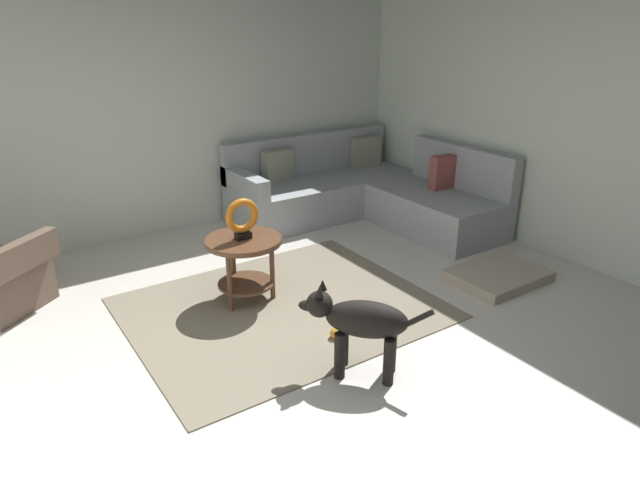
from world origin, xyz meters
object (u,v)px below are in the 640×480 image
sectional_couch (363,194)px  dog_bed_mat (498,275)px  torus_sculpture (242,218)px  side_table (244,253)px  dog_toy_ball (336,333)px  dog (360,322)px

sectional_couch → dog_bed_mat: sectional_couch is taller
sectional_couch → torus_sculpture: 2.30m
dog_bed_mat → side_table: bearing=155.6°
side_table → torus_sculpture: torus_sculpture is taller
side_table → dog_toy_ball: bearing=-73.7°
torus_sculpture → dog_toy_ball: torus_sculpture is taller
sectional_couch → dog_bed_mat: size_ratio=2.81×
sectional_couch → dog: 2.99m
dog → dog_toy_ball: (0.12, 0.42, -0.33)m
dog → dog_toy_ball: dog is taller
side_table → dog: 1.32m
torus_sculpture → dog_toy_ball: (0.26, -0.89, -0.67)m
dog_bed_mat → torus_sculpture: bearing=155.6°
sectional_couch → dog_toy_ball: sectional_couch is taller
side_table → torus_sculpture: bearing=-86.6°
side_table → dog_bed_mat: side_table is taller
torus_sculpture → dog_bed_mat: 2.29m
sectional_couch → dog_bed_mat: (-0.01, -1.93, -0.25)m
side_table → torus_sculpture: 0.29m
sectional_couch → dog_toy_ball: size_ratio=25.98×
sectional_couch → dog: bearing=-128.6°
dog → side_table: bearing=52.6°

